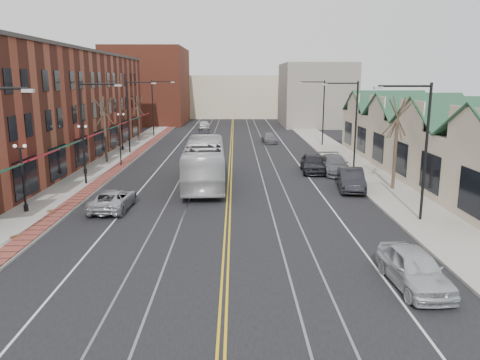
{
  "coord_description": "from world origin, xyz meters",
  "views": [
    {
      "loc": [
        0.45,
        -20.65,
        8.37
      ],
      "look_at": [
        0.76,
        8.61,
        2.0
      ],
      "focal_mm": 35.0,
      "sensor_mm": 36.0,
      "label": 1
    }
  ],
  "objects_px": {
    "parked_car_a": "(414,268)",
    "parked_car_c": "(334,165)",
    "transit_bus": "(205,162)",
    "parked_suv": "(113,200)",
    "parked_car_d": "(313,163)",
    "parked_car_b": "(351,179)"
  },
  "relations": [
    {
      "from": "parked_car_a",
      "to": "parked_car_d",
      "type": "relative_size",
      "value": 0.93
    },
    {
      "from": "parked_car_c",
      "to": "parked_car_d",
      "type": "xyz_separation_m",
      "value": [
        -1.8,
        0.54,
        0.04
      ]
    },
    {
      "from": "parked_suv",
      "to": "parked_car_c",
      "type": "xyz_separation_m",
      "value": [
        16.8,
        11.68,
        0.13
      ]
    },
    {
      "from": "parked_car_b",
      "to": "parked_car_d",
      "type": "relative_size",
      "value": 1.0
    },
    {
      "from": "transit_bus",
      "to": "parked_car_b",
      "type": "bearing_deg",
      "value": 166.61
    },
    {
      "from": "transit_bus",
      "to": "parked_car_c",
      "type": "relative_size",
      "value": 2.3
    },
    {
      "from": "transit_bus",
      "to": "parked_car_d",
      "type": "height_order",
      "value": "transit_bus"
    },
    {
      "from": "parked_car_d",
      "to": "transit_bus",
      "type": "bearing_deg",
      "value": -150.15
    },
    {
      "from": "transit_bus",
      "to": "parked_car_a",
      "type": "bearing_deg",
      "value": 114.59
    },
    {
      "from": "parked_suv",
      "to": "parked_car_b",
      "type": "height_order",
      "value": "parked_car_b"
    },
    {
      "from": "parked_car_a",
      "to": "parked_car_b",
      "type": "height_order",
      "value": "parked_car_b"
    },
    {
      "from": "parked_suv",
      "to": "parked_car_d",
      "type": "xyz_separation_m",
      "value": [
        15.0,
        12.22,
        0.18
      ]
    },
    {
      "from": "parked_car_a",
      "to": "parked_car_c",
      "type": "xyz_separation_m",
      "value": [
        1.55,
        23.33,
        0.02
      ]
    },
    {
      "from": "parked_car_b",
      "to": "parked_car_d",
      "type": "distance_m",
      "value": 7.15
    },
    {
      "from": "transit_bus",
      "to": "parked_suv",
      "type": "height_order",
      "value": "transit_bus"
    },
    {
      "from": "parked_suv",
      "to": "parked_car_b",
      "type": "xyz_separation_m",
      "value": [
        16.8,
        5.31,
        0.15
      ]
    },
    {
      "from": "parked_suv",
      "to": "parked_car_b",
      "type": "relative_size",
      "value": 0.97
    },
    {
      "from": "transit_bus",
      "to": "parked_car_b",
      "type": "distance_m",
      "value": 11.55
    },
    {
      "from": "parked_car_b",
      "to": "parked_car_c",
      "type": "distance_m",
      "value": 6.37
    },
    {
      "from": "parked_car_a",
      "to": "parked_car_d",
      "type": "distance_m",
      "value": 23.87
    },
    {
      "from": "parked_car_c",
      "to": "parked_car_d",
      "type": "distance_m",
      "value": 1.88
    },
    {
      "from": "parked_car_a",
      "to": "parked_car_c",
      "type": "distance_m",
      "value": 23.38
    }
  ]
}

